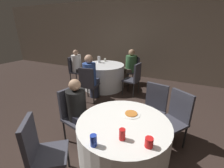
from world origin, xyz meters
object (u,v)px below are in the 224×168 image
chair_near_north (154,105)px  person_blue_shirt (91,78)px  chair_near_southwest (40,148)px  chair_far_west (75,68)px  pizza_plate_near (131,114)px  soda_can_blue (94,141)px  chair_far_south (88,82)px  bottle_far (99,60)px  soda_can_red (122,134)px  person_green_jacket (129,67)px  chair_near_northeast (176,115)px  chair_far_northeast (134,68)px  chair_far_east (134,77)px  table_near (123,146)px  person_white_shirt (79,68)px  table_far (104,76)px  chair_near_west (74,111)px  person_black_shirt (81,114)px

chair_near_north → person_blue_shirt: (-1.74, 0.62, 0.07)m
chair_near_southwest → chair_far_west: same height
pizza_plate_near → soda_can_blue: (-0.13, -0.69, 0.05)m
chair_far_south → chair_far_west: size_ratio=1.00×
chair_far_west → person_blue_shirt: (1.17, -0.76, 0.07)m
chair_far_south → bottle_far: bottle_far is taller
soda_can_red → bottle_far: bottle_far is taller
person_green_jacket → pizza_plate_near: size_ratio=4.78×
chair_near_northeast → chair_far_northeast: bearing=-23.7°
chair_near_north → chair_far_east: (-0.82, 1.39, 0.00)m
table_near → pizza_plate_near: (0.02, 0.21, 0.38)m
chair_near_north → person_white_shirt: size_ratio=0.80×
chair_far_east → soda_can_blue: chair_far_east is taller
chair_near_southwest → chair_far_northeast: size_ratio=1.00×
table_near → person_white_shirt: bearing=137.2°
chair_near_southwest → chair_far_south: size_ratio=1.00×
table_far → chair_far_west: bearing=-173.3°
chair_far_northeast → pizza_plate_near: bearing=151.1°
chair_far_northeast → chair_far_east: same height
chair_near_west → chair_far_south: bearing=-143.5°
chair_far_west → bottle_far: size_ratio=4.49×
table_far → person_black_shirt: person_black_shirt is taller
chair_far_east → person_white_shirt: (-1.92, 0.01, 0.03)m
chair_near_north → soda_can_blue: size_ratio=7.53×
chair_near_northeast → soda_can_blue: bearing=97.0°
chair_far_south → person_blue_shirt: person_blue_shirt is taller
person_green_jacket → person_black_shirt: 2.98m
chair_near_southwest → person_white_shirt: bearing=172.5°
person_white_shirt → bottle_far: 0.73m
chair_near_north → chair_far_west: same height
chair_near_southwest → chair_near_west: bearing=154.9°
soda_can_red → chair_far_west: bearing=137.0°
table_far → person_green_jacket: size_ratio=1.09×
chair_near_west → person_black_shirt: (0.17, -0.04, 0.01)m
chair_near_northeast → pizza_plate_near: 0.84m
chair_near_west → chair_far_west: size_ratio=1.00×
chair_far_south → chair_near_west: bearing=-73.3°
chair_near_southwest → person_green_jacket: person_green_jacket is taller
chair_near_west → chair_near_north: bearing=135.6°
chair_near_north → soda_can_red: (-0.08, -1.25, 0.27)m
chair_near_northeast → person_white_shirt: (-3.12, 1.56, 0.03)m
chair_near_north → chair_near_northeast: bearing=168.2°
chair_far_east → soda_can_blue: bearing=-163.1°
table_far → person_blue_shirt: 0.92m
bottle_far → chair_near_west: bearing=-68.3°
table_near → person_white_shirt: person_white_shirt is taller
chair_near_southwest → chair_far_south: same height
table_near → chair_near_north: size_ratio=1.25×
chair_near_northeast → chair_far_west: same height
table_far → chair_far_east: bearing=-6.4°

